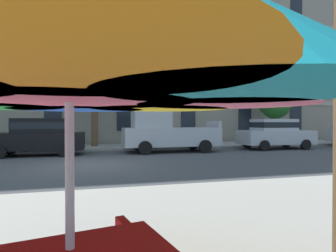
{
  "coord_description": "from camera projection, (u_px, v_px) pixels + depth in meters",
  "views": [
    {
      "loc": [
        0.2,
        -10.95,
        1.6
      ],
      "look_at": [
        3.95,
        3.2,
        1.4
      ],
      "focal_mm": 30.3,
      "sensor_mm": 36.0,
      "label": 1
    }
  ],
  "objects": [
    {
      "name": "patio_umbrella",
      "position": [
        69.0,
        64.0,
        1.84
      ],
      "size": [
        3.54,
        3.54,
        2.3
      ],
      "color": "silver",
      "rests_on": "ground"
    },
    {
      "name": "ground_plane",
      "position": [
        88.0,
        165.0,
        10.56
      ],
      "size": [
        120.0,
        120.0,
        0.0
      ],
      "primitive_type": "plane",
      "color": "#424244"
    },
    {
      "name": "street_tree_right",
      "position": [
        273.0,
        102.0,
        20.81
      ],
      "size": [
        2.45,
        2.24,
        4.21
      ],
      "color": "brown",
      "rests_on": "ground"
    },
    {
      "name": "street_tree_middle",
      "position": [
        92.0,
        76.0,
        17.25
      ],
      "size": [
        3.14,
        2.74,
        5.98
      ],
      "color": "brown",
      "rests_on": "ground"
    },
    {
      "name": "apartment_building",
      "position": [
        90.0,
        50.0,
        24.94
      ],
      "size": [
        46.88,
        12.08,
        16.0
      ],
      "color": "gray",
      "rests_on": "ground"
    },
    {
      "name": "sedan_black",
      "position": [
        38.0,
        136.0,
        13.52
      ],
      "size": [
        4.4,
        1.98,
        1.78
      ],
      "color": "black",
      "rests_on": "ground"
    },
    {
      "name": "pickup_silver_midblock",
      "position": [
        167.0,
        133.0,
        15.15
      ],
      "size": [
        5.1,
        2.12,
        2.2
      ],
      "color": "#A8AAB2",
      "rests_on": "ground"
    },
    {
      "name": "sidewalk_far",
      "position": [
        90.0,
        148.0,
        17.13
      ],
      "size": [
        56.0,
        3.6,
        0.12
      ],
      "primitive_type": "cube",
      "color": "gray",
      "rests_on": "ground"
    },
    {
      "name": "sedan_silver",
      "position": [
        275.0,
        133.0,
        16.86
      ],
      "size": [
        4.4,
        1.98,
        1.78
      ],
      "color": "#A8AAB2",
      "rests_on": "ground"
    }
  ]
}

